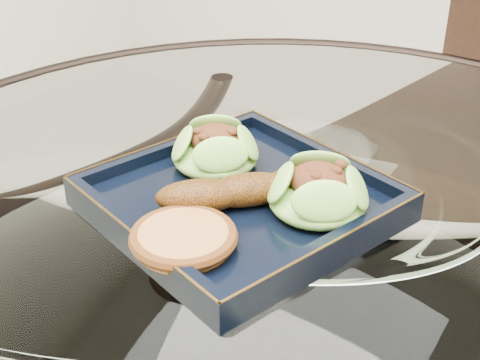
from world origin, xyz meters
The scene contains 6 objects.
dining_table centered at (0.00, 0.00, 0.60)m, with size 1.13×1.13×0.77m.
navy_plate centered at (-0.04, -0.05, 0.77)m, with size 0.27×0.27×0.02m, color black.
lettuce_wrap_left centered at (-0.10, 0.00, 0.80)m, with size 0.10×0.10×0.04m, color #4F8D29.
lettuce_wrap_right centered at (0.04, -0.03, 0.80)m, with size 0.10×0.10×0.04m, color #55942A.
roasted_plantain centered at (-0.02, -0.05, 0.80)m, with size 0.18×0.04×0.03m, color #5A2E09.
crumb_patty centered at (-0.03, -0.15, 0.79)m, with size 0.09×0.09×0.02m, color #AD7039.
Camera 1 is at (0.29, -0.55, 1.15)m, focal length 50.00 mm.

